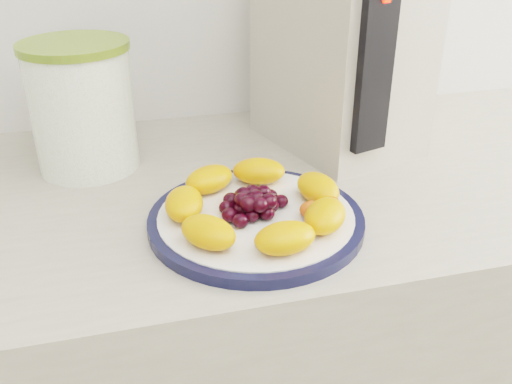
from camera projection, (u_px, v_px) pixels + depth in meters
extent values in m
cube|color=#B0A897|center=(291.00, 381.00, 1.11)|extent=(3.50, 0.60, 0.90)
cylinder|color=#121534|center=(256.00, 220.00, 0.76)|extent=(0.29, 0.29, 0.01)
cylinder|color=white|center=(256.00, 220.00, 0.76)|extent=(0.26, 0.26, 0.02)
cylinder|color=#507024|center=(83.00, 111.00, 0.88)|extent=(0.18, 0.18, 0.19)
cylinder|color=olive|center=(73.00, 46.00, 0.83)|extent=(0.19, 0.19, 0.01)
cube|color=#B5AC9D|center=(340.00, 48.00, 0.94)|extent=(0.26, 0.31, 0.33)
cube|color=black|center=(374.00, 69.00, 0.81)|extent=(0.06, 0.03, 0.25)
cube|color=#FF0C05|center=(386.00, 0.00, 0.76)|extent=(0.01, 0.01, 0.01)
ellipsoid|color=orange|center=(318.00, 188.00, 0.78)|extent=(0.06, 0.08, 0.04)
ellipsoid|color=orange|center=(259.00, 171.00, 0.83)|extent=(0.09, 0.07, 0.04)
ellipsoid|color=orange|center=(209.00, 179.00, 0.80)|extent=(0.09, 0.08, 0.04)
ellipsoid|color=orange|center=(184.00, 204.00, 0.74)|extent=(0.06, 0.08, 0.04)
ellipsoid|color=orange|center=(208.00, 232.00, 0.68)|extent=(0.09, 0.09, 0.04)
ellipsoid|color=orange|center=(285.00, 238.00, 0.67)|extent=(0.08, 0.06, 0.04)
ellipsoid|color=orange|center=(325.00, 216.00, 0.71)|extent=(0.09, 0.09, 0.04)
ellipsoid|color=black|center=(256.00, 208.00, 0.75)|extent=(0.02, 0.02, 0.02)
ellipsoid|color=black|center=(271.00, 205.00, 0.75)|extent=(0.02, 0.02, 0.02)
ellipsoid|color=black|center=(260.00, 201.00, 0.77)|extent=(0.02, 0.02, 0.02)
ellipsoid|color=black|center=(246.00, 202.00, 0.76)|extent=(0.02, 0.02, 0.02)
ellipsoid|color=black|center=(241.00, 209.00, 0.74)|extent=(0.02, 0.02, 0.02)
ellipsoid|color=black|center=(252.00, 216.00, 0.73)|extent=(0.02, 0.02, 0.02)
ellipsoid|color=black|center=(267.00, 213.00, 0.74)|extent=(0.02, 0.02, 0.02)
ellipsoid|color=black|center=(281.00, 201.00, 0.77)|extent=(0.02, 0.02, 0.02)
ellipsoid|color=black|center=(270.00, 196.00, 0.78)|extent=(0.02, 0.02, 0.02)
ellipsoid|color=black|center=(256.00, 194.00, 0.78)|extent=(0.02, 0.02, 0.02)
ellipsoid|color=black|center=(242.00, 195.00, 0.78)|extent=(0.02, 0.02, 0.02)
ellipsoid|color=black|center=(231.00, 200.00, 0.77)|extent=(0.02, 0.02, 0.02)
ellipsoid|color=black|center=(226.00, 208.00, 0.75)|extent=(0.02, 0.02, 0.02)
ellipsoid|color=black|center=(230.00, 215.00, 0.73)|extent=(0.02, 0.02, 0.02)
ellipsoid|color=black|center=(240.00, 221.00, 0.72)|extent=(0.02, 0.02, 0.02)
ellipsoid|color=black|center=(256.00, 198.00, 0.74)|extent=(0.02, 0.02, 0.02)
ellipsoid|color=black|center=(263.00, 192.00, 0.76)|extent=(0.02, 0.02, 0.02)
ellipsoid|color=black|center=(252.00, 191.00, 0.76)|extent=(0.02, 0.02, 0.02)
ellipsoid|color=black|center=(244.00, 194.00, 0.75)|extent=(0.02, 0.02, 0.02)
ellipsoid|color=black|center=(242.00, 200.00, 0.74)|extent=(0.02, 0.02, 0.02)
ellipsoid|color=black|center=(248.00, 204.00, 0.73)|extent=(0.02, 0.02, 0.02)
ellipsoid|color=black|center=(260.00, 205.00, 0.73)|extent=(0.02, 0.02, 0.02)
ellipsoid|color=black|center=(269.00, 201.00, 0.73)|extent=(0.02, 0.02, 0.02)
ellipsoid|color=#EC4C1A|center=(311.00, 210.00, 0.74)|extent=(0.03, 0.03, 0.02)
ellipsoid|color=#EC4C1A|center=(329.00, 204.00, 0.75)|extent=(0.04, 0.03, 0.02)
ellipsoid|color=#EC4C1A|center=(327.00, 217.00, 0.72)|extent=(0.04, 0.04, 0.02)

